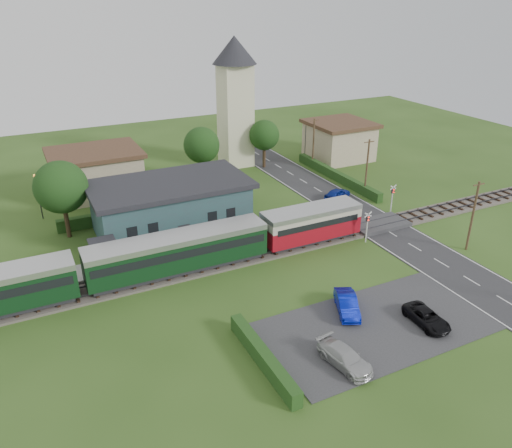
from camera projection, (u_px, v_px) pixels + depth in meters
name	position (u px, v px, depth m)	size (l,w,h in m)	color
ground	(309.00, 254.00, 47.63)	(120.00, 120.00, 0.00)	#2D4C19
railway_track	(298.00, 244.00, 49.21)	(76.00, 3.20, 0.49)	#4C443D
road	(391.00, 233.00, 51.63)	(6.00, 70.00, 0.05)	#28282B
car_park	(376.00, 326.00, 37.25)	(17.00, 9.00, 0.08)	#333335
crossing_deck	(379.00, 224.00, 53.17)	(6.20, 3.40, 0.45)	#333335
platform	(191.00, 250.00, 47.75)	(30.00, 3.00, 0.45)	gray
equipment_hut	(104.00, 254.00, 43.90)	(2.30, 2.30, 2.55)	beige
station_building	(171.00, 206.00, 51.42)	(16.00, 9.00, 5.30)	#34494F
train	(142.00, 259.00, 42.17)	(43.20, 2.90, 3.40)	#232328
church_tower	(235.00, 93.00, 68.08)	(6.00, 6.00, 17.60)	beige
house_west	(96.00, 172.00, 60.75)	(10.80, 8.80, 5.50)	tan
house_east	(339.00, 140.00, 73.98)	(8.80, 8.80, 5.50)	tan
hedge_carpark	(263.00, 357.00, 33.21)	(0.80, 9.00, 1.20)	#193814
hedge_roadside	(337.00, 176.00, 66.08)	(0.80, 18.00, 1.20)	#193814
hedge_station	(160.00, 208.00, 55.94)	(22.00, 0.80, 1.30)	#193814
tree_a	(61.00, 187.00, 48.71)	(5.20, 5.20, 8.00)	#332316
tree_b	(202.00, 145.00, 63.41)	(4.60, 4.60, 7.34)	#332316
tree_c	(264.00, 135.00, 69.20)	(4.20, 4.20, 6.78)	#332316
utility_pole_b	(473.00, 215.00, 46.92)	(1.40, 0.22, 7.00)	#473321
utility_pole_c	(367.00, 167.00, 59.92)	(1.40, 0.22, 7.00)	#473321
utility_pole_d	(313.00, 142.00, 69.68)	(1.40, 0.22, 7.00)	#473321
crossing_signal_near	(367.00, 223.00, 48.96)	(0.84, 0.28, 3.28)	silver
crossing_signal_far	(393.00, 195.00, 55.75)	(0.84, 0.28, 3.28)	silver
streetlamp_west	(38.00, 193.00, 53.78)	(0.30, 0.30, 5.15)	#3F3F47
streetlamp_east	(306.00, 137.00, 74.71)	(0.30, 0.30, 5.15)	#3F3F47
car_on_road	(337.00, 194.00, 59.93)	(1.52, 3.78, 1.29)	navy
car_park_blue	(347.00, 304.00, 38.60)	(1.44, 4.12, 1.36)	#04129B
car_park_silver	(345.00, 357.00, 33.05)	(1.76, 4.32, 1.25)	#B7B7B7
car_park_dark	(427.00, 318.00, 37.22)	(1.84, 3.99, 1.11)	black
pedestrian_near	(266.00, 225.00, 50.33)	(0.64, 0.42, 1.74)	gray
pedestrian_far	(149.00, 254.00, 45.07)	(0.74, 0.57, 1.52)	gray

